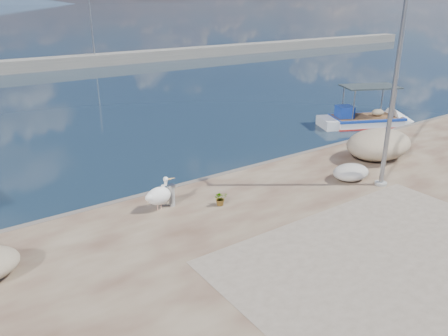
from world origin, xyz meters
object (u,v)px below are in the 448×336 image
at_px(pelican, 159,195).
at_px(lamp_post, 392,96).
at_px(bollard_near, 172,195).
at_px(boat_right, 365,122).

bearing_deg(pelican, lamp_post, -26.38).
xyz_separation_m(pelican, bollard_near, (0.46, 0.00, -0.10)).
height_order(lamp_post, bollard_near, lamp_post).
relative_size(boat_right, pelican, 5.24).
distance_m(pelican, lamp_post, 8.57).
relative_size(pelican, bollard_near, 1.49).
height_order(pelican, bollard_near, pelican).
bearing_deg(boat_right, lamp_post, -114.17).
height_order(boat_right, pelican, boat_right).
distance_m(boat_right, lamp_post, 10.69).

